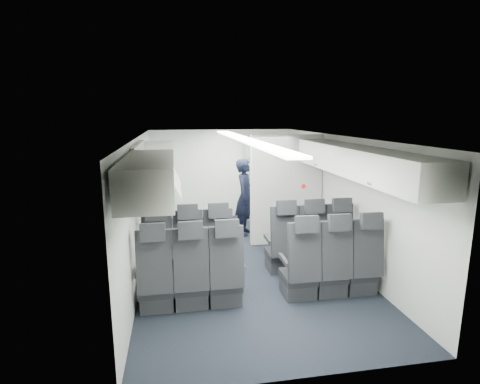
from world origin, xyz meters
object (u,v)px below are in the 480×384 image
object	(u,v)px
boarding_door	(150,193)
seat_row_mid	(263,273)
seat_row_front	(250,250)
flight_attendant	(245,197)
carry_on_bag	(153,165)
galley_unit	(262,180)

from	to	relation	value
boarding_door	seat_row_mid	bearing A→B (deg)	-61.23
seat_row_front	boarding_door	distance (m)	2.71
flight_attendant	seat_row_front	bearing A→B (deg)	-165.42
seat_row_front	flight_attendant	size ratio (longest dim) A/B	2.06
carry_on_bag	boarding_door	bearing A→B (deg)	105.52
boarding_door	carry_on_bag	bearing A→B (deg)	-84.80
seat_row_front	boarding_door	size ratio (longest dim) A/B	1.79
seat_row_mid	galley_unit	xyz separation A→B (m)	(0.95, 4.15, 0.55)
seat_row_mid	flight_attendant	size ratio (longest dim) A/B	2.06
flight_attendant	seat_row_mid	bearing A→B (deg)	-162.87
boarding_door	flight_attendant	xyz separation A→B (m)	(1.94, -0.05, -0.15)
boarding_door	flight_attendant	bearing A→B (deg)	-1.44
seat_row_front	boarding_door	xyz separation A→B (m)	(-1.64, 2.09, 0.55)
seat_row_mid	boarding_door	world-z (taller)	boarding_door
seat_row_mid	galley_unit	world-z (taller)	galley_unit
seat_row_front	carry_on_bag	size ratio (longest dim) A/B	8.88
galley_unit	boarding_door	xyz separation A→B (m)	(-2.59, -1.17, 0.00)
seat_row_mid	galley_unit	size ratio (longest dim) A/B	1.75
seat_row_mid	boarding_door	distance (m)	3.45
seat_row_front	seat_row_mid	size ratio (longest dim) A/B	1.00
carry_on_bag	seat_row_mid	bearing A→B (deg)	-18.45
seat_row_mid	carry_on_bag	xyz separation A→B (m)	(-1.44, 0.79, 1.40)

